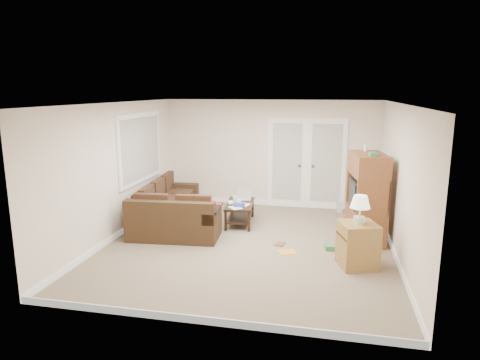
% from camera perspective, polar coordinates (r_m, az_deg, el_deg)
% --- Properties ---
extents(floor, '(5.50, 5.50, 0.00)m').
position_cam_1_polar(floor, '(7.78, 1.13, -8.56)').
color(floor, gray).
rests_on(floor, ground).
extents(ceiling, '(5.00, 5.50, 0.02)m').
position_cam_1_polar(ceiling, '(7.29, 1.21, 10.18)').
color(ceiling, silver).
rests_on(ceiling, wall_back).
extents(wall_left, '(0.02, 5.50, 2.50)m').
position_cam_1_polar(wall_left, '(8.26, -16.15, 1.19)').
color(wall_left, white).
rests_on(wall_left, floor).
extents(wall_right, '(0.02, 5.50, 2.50)m').
position_cam_1_polar(wall_right, '(7.40, 20.56, -0.32)').
color(wall_right, white).
rests_on(wall_right, floor).
extents(wall_back, '(5.00, 0.02, 2.50)m').
position_cam_1_polar(wall_back, '(10.11, 4.06, 3.54)').
color(wall_back, white).
rests_on(wall_back, floor).
extents(wall_front, '(5.00, 0.02, 2.50)m').
position_cam_1_polar(wall_front, '(4.84, -4.89, -5.85)').
color(wall_front, white).
rests_on(wall_front, floor).
extents(baseboards, '(5.00, 5.50, 0.10)m').
position_cam_1_polar(baseboards, '(7.76, 1.13, -8.22)').
color(baseboards, white).
rests_on(baseboards, floor).
extents(french_doors, '(1.80, 0.05, 2.13)m').
position_cam_1_polar(french_doors, '(10.03, 8.83, 2.12)').
color(french_doors, white).
rests_on(french_doors, floor).
extents(window_left, '(0.05, 1.92, 1.42)m').
position_cam_1_polar(window_left, '(9.08, -13.12, 4.21)').
color(window_left, white).
rests_on(window_left, wall_left).
extents(sectional_sofa, '(1.89, 2.59, 0.78)m').
position_cam_1_polar(sectional_sofa, '(8.72, -9.21, -4.30)').
color(sectional_sofa, '#3B2816').
rests_on(sectional_sofa, floor).
extents(coffee_table, '(0.64, 1.12, 0.73)m').
position_cam_1_polar(coffee_table, '(8.88, 0.01, -4.30)').
color(coffee_table, black).
rests_on(coffee_table, floor).
extents(tv_armoire, '(0.69, 1.08, 1.73)m').
position_cam_1_polar(tv_armoire, '(8.09, 16.51, -2.21)').
color(tv_armoire, brown).
rests_on(tv_armoire, floor).
extents(side_cabinet, '(0.68, 0.68, 1.15)m').
position_cam_1_polar(side_cabinet, '(6.97, 15.45, -7.87)').
color(side_cabinet, olive).
rests_on(side_cabinet, floor).
extents(space_heater, '(0.13, 0.12, 0.28)m').
position_cam_1_polar(space_heater, '(9.95, 13.16, -3.41)').
color(space_heater, silver).
rests_on(space_heater, floor).
extents(floor_magazine, '(0.37, 0.34, 0.01)m').
position_cam_1_polar(floor_magazine, '(7.46, 6.34, -9.52)').
color(floor_magazine, gold).
rests_on(floor_magazine, floor).
extents(floor_greenbox, '(0.19, 0.23, 0.08)m').
position_cam_1_polar(floor_greenbox, '(7.69, 11.83, -8.75)').
color(floor_greenbox, '#3A8149').
rests_on(floor_greenbox, floor).
extents(floor_book, '(0.20, 0.24, 0.02)m').
position_cam_1_polar(floor_book, '(7.82, 4.78, -8.42)').
color(floor_book, brown).
rests_on(floor_book, floor).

